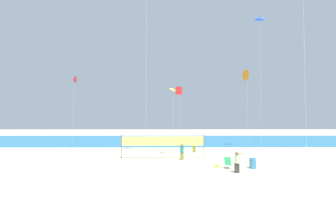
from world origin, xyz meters
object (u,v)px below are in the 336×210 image
(beachgoer_teal_shirt, at_px, (182,151))
(folding_beach_chair, at_px, (228,162))
(kite_orange_delta, at_px, (247,75))
(beachgoer_sage_shirt, at_px, (237,161))
(kite_red_delta, at_px, (74,80))
(kite_red_box, at_px, (179,91))
(trash_barrel, at_px, (253,163))
(kite_blue_inflatable, at_px, (260,20))
(kite_yellow_diamond, at_px, (173,90))
(beach_handbag, at_px, (217,166))
(volleyball_net, at_px, (163,142))
(beachgoer_mustard_shirt, at_px, (194,145))

(beachgoer_teal_shirt, xyz_separation_m, folding_beach_chair, (3.51, -3.80, -0.37))
(kite_orange_delta, bearing_deg, beachgoer_sage_shirt, -110.72)
(kite_red_delta, bearing_deg, beachgoer_teal_shirt, -31.04)
(kite_red_box, bearing_deg, trash_barrel, -69.41)
(kite_blue_inflatable, bearing_deg, kite_yellow_diamond, -159.12)
(beachgoer_teal_shirt, height_order, kite_red_box, kite_red_box)
(beachgoer_teal_shirt, distance_m, beach_handbag, 4.44)
(beachgoer_teal_shirt, distance_m, kite_yellow_diamond, 6.60)
(volleyball_net, bearing_deg, beachgoer_teal_shirt, -24.66)
(beachgoer_sage_shirt, relative_size, kite_blue_inflatable, 0.10)
(beachgoer_sage_shirt, height_order, kite_orange_delta, kite_orange_delta)
(beachgoer_sage_shirt, height_order, beachgoer_teal_shirt, beachgoer_sage_shirt)
(beachgoer_sage_shirt, relative_size, kite_red_delta, 0.17)
(beach_handbag, height_order, kite_orange_delta, kite_orange_delta)
(trash_barrel, relative_size, kite_red_box, 0.10)
(beachgoer_teal_shirt, bearing_deg, folding_beach_chair, 166.93)
(kite_yellow_diamond, xyz_separation_m, kite_blue_inflatable, (10.85, 4.14, 9.14))
(kite_yellow_diamond, bearing_deg, beachgoer_teal_shirt, -70.99)
(kite_red_box, distance_m, kite_yellow_diamond, 7.96)
(kite_red_delta, bearing_deg, beachgoer_mustard_shirt, -11.99)
(folding_beach_chair, height_order, kite_red_box, kite_red_box)
(beachgoer_sage_shirt, distance_m, trash_barrel, 2.32)
(kite_yellow_diamond, bearing_deg, beach_handbag, -59.16)
(beachgoer_sage_shirt, bearing_deg, kite_red_box, -39.71)
(beach_handbag, distance_m, kite_orange_delta, 17.64)
(beach_handbag, relative_size, kite_red_box, 0.04)
(beachgoer_mustard_shirt, height_order, kite_yellow_diamond, kite_yellow_diamond)
(folding_beach_chair, relative_size, kite_red_box, 0.11)
(kite_yellow_diamond, bearing_deg, beachgoer_mustard_shirt, 46.55)
(beach_handbag, relative_size, kite_yellow_diamond, 0.04)
(kite_red_box, bearing_deg, kite_blue_inflatable, -20.71)
(beachgoer_mustard_shirt, bearing_deg, kite_red_box, -0.38)
(kite_blue_inflatable, bearing_deg, beachgoer_teal_shirt, -147.58)
(beach_handbag, relative_size, kite_orange_delta, 0.03)
(beachgoer_mustard_shirt, distance_m, volleyball_net, 5.41)
(kite_red_box, xyz_separation_m, kite_yellow_diamond, (-1.00, -7.87, -0.66))
(beachgoer_mustard_shirt, relative_size, trash_barrel, 2.00)
(trash_barrel, xyz_separation_m, kite_red_box, (-5.27, 14.03, 7.22))
(beachgoer_sage_shirt, xyz_separation_m, kite_yellow_diamond, (-4.56, 7.67, 6.14))
(beachgoer_mustard_shirt, height_order, kite_orange_delta, kite_orange_delta)
(beachgoer_mustard_shirt, distance_m, kite_red_delta, 17.41)
(volleyball_net, xyz_separation_m, kite_blue_inflatable, (11.92, 5.55, 14.49))
(trash_barrel, relative_size, kite_yellow_diamond, 0.12)
(beachgoer_mustard_shirt, distance_m, folding_beach_chair, 8.87)
(volleyball_net, bearing_deg, folding_beach_chair, -40.92)
(beachgoer_mustard_shirt, relative_size, kite_blue_inflatable, 0.10)
(kite_blue_inflatable, bearing_deg, volleyball_net, -155.03)
(beachgoer_sage_shirt, bearing_deg, kite_yellow_diamond, -21.89)
(beachgoer_sage_shirt, relative_size, kite_yellow_diamond, 0.22)
(beachgoer_teal_shirt, height_order, kite_blue_inflatable, kite_blue_inflatable)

